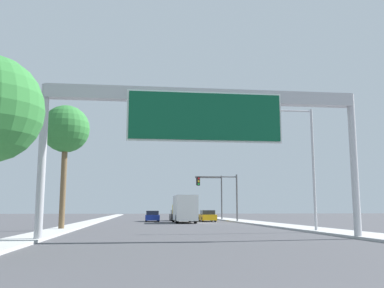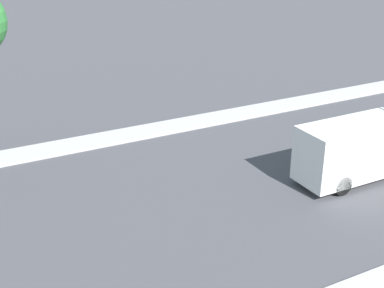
{
  "view_description": "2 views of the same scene",
  "coord_description": "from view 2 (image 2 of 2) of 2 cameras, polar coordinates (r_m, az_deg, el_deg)",
  "views": [
    {
      "loc": [
        -3.3,
        -3.87,
        1.56
      ],
      "look_at": [
        0.0,
        23.59,
        5.78
      ],
      "focal_mm": 40.0,
      "sensor_mm": 36.0,
      "label": 1
    },
    {
      "loc": [
        19.57,
        26.47,
        12.48
      ],
      "look_at": [
        -1.37,
        37.47,
        2.29
      ],
      "focal_mm": 50.0,
      "sensor_mm": 36.0,
      "label": 2
    }
  ],
  "objects": [
    {
      "name": "truck_box_primary",
      "position": [
        28.39,
        17.9,
        -0.47
      ],
      "size": [
        2.33,
        8.1,
        3.09
      ],
      "color": "yellow",
      "rests_on": "ground"
    }
  ]
}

